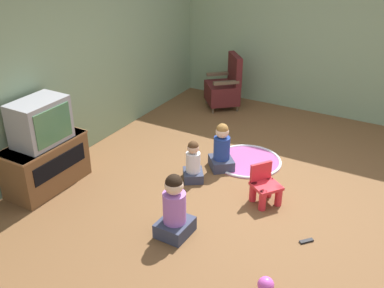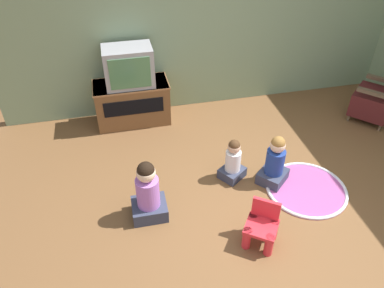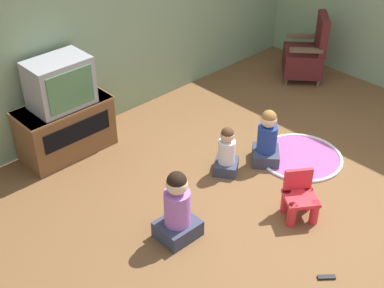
{
  "view_description": "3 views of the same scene",
  "coord_description": "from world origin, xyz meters",
  "px_view_note": "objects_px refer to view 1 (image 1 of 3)",
  "views": [
    {
      "loc": [
        -4.41,
        -1.7,
        2.98
      ],
      "look_at": [
        -0.52,
        0.54,
        0.69
      ],
      "focal_mm": 42.0,
      "sensor_mm": 36.0,
      "label": 1
    },
    {
      "loc": [
        -1.4,
        -2.42,
        3.05
      ],
      "look_at": [
        -0.71,
        0.58,
        0.68
      ],
      "focal_mm": 35.0,
      "sensor_mm": 36.0,
      "label": 2
    },
    {
      "loc": [
        -3.61,
        -2.35,
        3.43
      ],
      "look_at": [
        -0.73,
        0.67,
        0.62
      ],
      "focal_mm": 50.0,
      "sensor_mm": 36.0,
      "label": 3
    }
  ],
  "objects_px": {
    "tv_cabinet": "(46,163)",
    "yellow_kid_chair": "(265,188)",
    "child_watching_center": "(193,163)",
    "television": "(40,122)",
    "child_watching_right": "(174,209)",
    "black_armchair": "(225,88)",
    "toy_ball": "(266,285)",
    "remote_control": "(306,241)",
    "child_watching_left": "(222,149)"
  },
  "relations": [
    {
      "from": "tv_cabinet",
      "to": "remote_control",
      "type": "relative_size",
      "value": 7.21
    },
    {
      "from": "yellow_kid_chair",
      "to": "child_watching_left",
      "type": "xyz_separation_m",
      "value": [
        0.46,
        0.79,
        0.09
      ]
    },
    {
      "from": "television",
      "to": "child_watching_left",
      "type": "bearing_deg",
      "value": -48.23
    },
    {
      "from": "black_armchair",
      "to": "remote_control",
      "type": "distance_m",
      "value": 3.71
    },
    {
      "from": "child_watching_right",
      "to": "toy_ball",
      "type": "height_order",
      "value": "child_watching_right"
    },
    {
      "from": "television",
      "to": "child_watching_right",
      "type": "xyz_separation_m",
      "value": [
        -0.03,
        -1.83,
        -0.56
      ]
    },
    {
      "from": "child_watching_center",
      "to": "child_watching_right",
      "type": "xyz_separation_m",
      "value": [
        -1.04,
        -0.37,
        0.08
      ]
    },
    {
      "from": "black_armchair",
      "to": "child_watching_left",
      "type": "xyz_separation_m",
      "value": [
        -1.93,
        -0.91,
        -0.08
      ]
    },
    {
      "from": "child_watching_center",
      "to": "child_watching_right",
      "type": "bearing_deg",
      "value": 165.05
    },
    {
      "from": "yellow_kid_chair",
      "to": "toy_ball",
      "type": "xyz_separation_m",
      "value": [
        -1.31,
        -0.54,
        -0.11
      ]
    },
    {
      "from": "child_watching_left",
      "to": "child_watching_right",
      "type": "bearing_deg",
      "value": 146.0
    },
    {
      "from": "television",
      "to": "black_armchair",
      "type": "relative_size",
      "value": 0.69
    },
    {
      "from": "tv_cabinet",
      "to": "remote_control",
      "type": "distance_m",
      "value": 3.15
    },
    {
      "from": "child_watching_center",
      "to": "toy_ball",
      "type": "height_order",
      "value": "child_watching_center"
    },
    {
      "from": "child_watching_left",
      "to": "toy_ball",
      "type": "bearing_deg",
      "value": 175.17
    },
    {
      "from": "tv_cabinet",
      "to": "yellow_kid_chair",
      "type": "height_order",
      "value": "tv_cabinet"
    },
    {
      "from": "tv_cabinet",
      "to": "child_watching_left",
      "type": "relative_size",
      "value": 1.6
    },
    {
      "from": "child_watching_center",
      "to": "remote_control",
      "type": "xyz_separation_m",
      "value": [
        -0.48,
        -1.61,
        -0.22
      ]
    },
    {
      "from": "tv_cabinet",
      "to": "toy_ball",
      "type": "distance_m",
      "value": 3.0
    },
    {
      "from": "child_watching_right",
      "to": "black_armchair",
      "type": "bearing_deg",
      "value": 18.85
    },
    {
      "from": "yellow_kid_chair",
      "to": "remote_control",
      "type": "xyz_separation_m",
      "value": [
        -0.47,
        -0.65,
        -0.18
      ]
    },
    {
      "from": "toy_ball",
      "to": "tv_cabinet",
      "type": "bearing_deg",
      "value": 83.91
    },
    {
      "from": "black_armchair",
      "to": "child_watching_center",
      "type": "bearing_deg",
      "value": -24.4
    },
    {
      "from": "child_watching_center",
      "to": "television",
      "type": "bearing_deg",
      "value": 90.09
    },
    {
      "from": "yellow_kid_chair",
      "to": "child_watching_right",
      "type": "relative_size",
      "value": 0.65
    },
    {
      "from": "black_armchair",
      "to": "child_watching_right",
      "type": "xyz_separation_m",
      "value": [
        -3.41,
        -1.11,
        -0.05
      ]
    },
    {
      "from": "tv_cabinet",
      "to": "child_watching_left",
      "type": "xyz_separation_m",
      "value": [
        1.45,
        -1.65,
        -0.04
      ]
    },
    {
      "from": "tv_cabinet",
      "to": "child_watching_left",
      "type": "height_order",
      "value": "child_watching_left"
    },
    {
      "from": "tv_cabinet",
      "to": "child_watching_left",
      "type": "bearing_deg",
      "value": -48.6
    },
    {
      "from": "toy_ball",
      "to": "remote_control",
      "type": "height_order",
      "value": "toy_ball"
    },
    {
      "from": "tv_cabinet",
      "to": "child_watching_right",
      "type": "distance_m",
      "value": 1.85
    },
    {
      "from": "television",
      "to": "child_watching_left",
      "type": "distance_m",
      "value": 2.26
    },
    {
      "from": "television",
      "to": "yellow_kid_chair",
      "type": "distance_m",
      "value": 2.7
    },
    {
      "from": "remote_control",
      "to": "tv_cabinet",
      "type": "bearing_deg",
      "value": -39.17
    },
    {
      "from": "yellow_kid_chair",
      "to": "child_watching_right",
      "type": "xyz_separation_m",
      "value": [
        -1.02,
        0.59,
        0.12
      ]
    },
    {
      "from": "yellow_kid_chair",
      "to": "child_watching_center",
      "type": "distance_m",
      "value": 0.96
    },
    {
      "from": "child_watching_left",
      "to": "remote_control",
      "type": "xyz_separation_m",
      "value": [
        -0.92,
        -1.44,
        -0.27
      ]
    },
    {
      "from": "child_watching_center",
      "to": "remote_control",
      "type": "distance_m",
      "value": 1.7
    },
    {
      "from": "toy_ball",
      "to": "child_watching_left",
      "type": "bearing_deg",
      "value": 36.84
    },
    {
      "from": "yellow_kid_chair",
      "to": "remote_control",
      "type": "relative_size",
      "value": 3.25
    },
    {
      "from": "child_watching_left",
      "to": "child_watching_center",
      "type": "relative_size",
      "value": 1.18
    },
    {
      "from": "tv_cabinet",
      "to": "yellow_kid_chair",
      "type": "relative_size",
      "value": 2.22
    },
    {
      "from": "child_watching_center",
      "to": "black_armchair",
      "type": "bearing_deg",
      "value": -17.58
    },
    {
      "from": "remote_control",
      "to": "black_armchair",
      "type": "bearing_deg",
      "value": -99.42
    },
    {
      "from": "yellow_kid_chair",
      "to": "child_watching_center",
      "type": "height_order",
      "value": "child_watching_center"
    },
    {
      "from": "television",
      "to": "yellow_kid_chair",
      "type": "bearing_deg",
      "value": -67.6
    },
    {
      "from": "television",
      "to": "black_armchair",
      "type": "height_order",
      "value": "television"
    },
    {
      "from": "yellow_kid_chair",
      "to": "tv_cabinet",
      "type": "bearing_deg",
      "value": 147.33
    },
    {
      "from": "toy_ball",
      "to": "remote_control",
      "type": "relative_size",
      "value": 1.05
    },
    {
      "from": "yellow_kid_chair",
      "to": "child_watching_right",
      "type": "distance_m",
      "value": 1.19
    }
  ]
}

